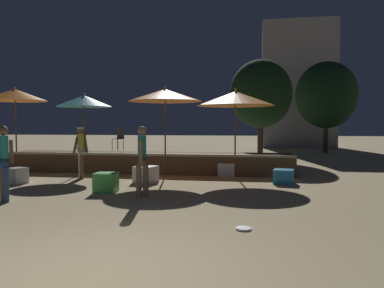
{
  "coord_description": "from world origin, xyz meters",
  "views": [
    {
      "loc": [
        1.83,
        -3.88,
        1.7
      ],
      "look_at": [
        0.0,
        7.12,
        1.15
      ],
      "focal_mm": 35.0,
      "sensor_mm": 36.0,
      "label": 1
    }
  ],
  "objects_px": {
    "cube_seat_0": "(146,174)",
    "cube_seat_2": "(284,176)",
    "frisbee_disc": "(244,228)",
    "person_0": "(4,161)",
    "cube_seat_1": "(226,169)",
    "cube_seat_5": "(106,182)",
    "patio_umbrella_1": "(235,99)",
    "person_2": "(81,150)",
    "bistro_chair_0": "(119,136)",
    "patio_umbrella_2": "(15,95)",
    "bistro_chair_1": "(81,136)",
    "background_tree_0": "(261,94)",
    "patio_umbrella_3": "(165,95)",
    "background_tree_1": "(326,95)",
    "cube_seat_4": "(17,175)",
    "person_1": "(142,159)",
    "patio_umbrella_0": "(84,101)"
  },
  "relations": [
    {
      "from": "cube_seat_0",
      "to": "cube_seat_2",
      "type": "distance_m",
      "value": 4.1
    },
    {
      "from": "cube_seat_4",
      "to": "background_tree_0",
      "type": "height_order",
      "value": "background_tree_0"
    },
    {
      "from": "cube_seat_4",
      "to": "cube_seat_2",
      "type": "bearing_deg",
      "value": 9.29
    },
    {
      "from": "patio_umbrella_1",
      "to": "patio_umbrella_2",
      "type": "xyz_separation_m",
      "value": [
        -8.04,
        0.03,
        0.23
      ]
    },
    {
      "from": "patio_umbrella_2",
      "to": "cube_seat_0",
      "type": "xyz_separation_m",
      "value": [
        5.45,
        -1.69,
        -2.58
      ]
    },
    {
      "from": "frisbee_disc",
      "to": "person_0",
      "type": "bearing_deg",
      "value": 165.49
    },
    {
      "from": "patio_umbrella_2",
      "to": "person_2",
      "type": "bearing_deg",
      "value": -22.05
    },
    {
      "from": "background_tree_0",
      "to": "patio_umbrella_1",
      "type": "bearing_deg",
      "value": -97.83
    },
    {
      "from": "patio_umbrella_1",
      "to": "cube_seat_1",
      "type": "distance_m",
      "value": 2.39
    },
    {
      "from": "patio_umbrella_0",
      "to": "cube_seat_2",
      "type": "distance_m",
      "value": 7.44
    },
    {
      "from": "person_0",
      "to": "person_1",
      "type": "distance_m",
      "value": 3.06
    },
    {
      "from": "patio_umbrella_3",
      "to": "background_tree_1",
      "type": "distance_m",
      "value": 14.64
    },
    {
      "from": "cube_seat_1",
      "to": "bistro_chair_0",
      "type": "relative_size",
      "value": 0.68
    },
    {
      "from": "patio_umbrella_0",
      "to": "cube_seat_0",
      "type": "xyz_separation_m",
      "value": [
        2.83,
        -1.86,
        -2.34
      ]
    },
    {
      "from": "patio_umbrella_2",
      "to": "frisbee_disc",
      "type": "xyz_separation_m",
      "value": [
        8.5,
        -6.41,
        -2.8
      ]
    },
    {
      "from": "cube_seat_5",
      "to": "person_0",
      "type": "distance_m",
      "value": 2.44
    },
    {
      "from": "patio_umbrella_1",
      "to": "bistro_chair_0",
      "type": "bearing_deg",
      "value": 161.87
    },
    {
      "from": "cube_seat_2",
      "to": "bistro_chair_1",
      "type": "distance_m",
      "value": 8.32
    },
    {
      "from": "cube_seat_2",
      "to": "frisbee_disc",
      "type": "height_order",
      "value": "cube_seat_2"
    },
    {
      "from": "patio_umbrella_1",
      "to": "patio_umbrella_3",
      "type": "relative_size",
      "value": 0.97
    },
    {
      "from": "patio_umbrella_3",
      "to": "cube_seat_0",
      "type": "xyz_separation_m",
      "value": [
        -0.28,
        -1.33,
        -2.47
      ]
    },
    {
      "from": "frisbee_disc",
      "to": "bistro_chair_1",
      "type": "bearing_deg",
      "value": 130.01
    },
    {
      "from": "cube_seat_5",
      "to": "background_tree_0",
      "type": "xyz_separation_m",
      "value": [
        4.06,
        10.21,
        3.05
      ]
    },
    {
      "from": "bistro_chair_0",
      "to": "frisbee_disc",
      "type": "distance_m",
      "value": 9.45
    },
    {
      "from": "person_0",
      "to": "bistro_chair_0",
      "type": "xyz_separation_m",
      "value": [
        0.27,
        6.5,
        0.36
      ]
    },
    {
      "from": "cube_seat_4",
      "to": "background_tree_0",
      "type": "relative_size",
      "value": 0.12
    },
    {
      "from": "person_1",
      "to": "background_tree_0",
      "type": "height_order",
      "value": "background_tree_0"
    },
    {
      "from": "cube_seat_0",
      "to": "person_2",
      "type": "xyz_separation_m",
      "value": [
        -2.28,
        0.41,
        0.68
      ]
    },
    {
      "from": "cube_seat_1",
      "to": "cube_seat_5",
      "type": "relative_size",
      "value": 1.04
    },
    {
      "from": "frisbee_disc",
      "to": "cube_seat_2",
      "type": "bearing_deg",
      "value": 78.73
    },
    {
      "from": "cube_seat_2",
      "to": "cube_seat_1",
      "type": "bearing_deg",
      "value": 143.25
    },
    {
      "from": "patio_umbrella_2",
      "to": "cube_seat_5",
      "type": "height_order",
      "value": "patio_umbrella_2"
    },
    {
      "from": "patio_umbrella_1",
      "to": "patio_umbrella_3",
      "type": "bearing_deg",
      "value": -171.87
    },
    {
      "from": "patio_umbrella_3",
      "to": "background_tree_0",
      "type": "height_order",
      "value": "background_tree_0"
    },
    {
      "from": "cube_seat_1",
      "to": "person_2",
      "type": "relative_size",
      "value": 0.37
    },
    {
      "from": "patio_umbrella_3",
      "to": "cube_seat_5",
      "type": "relative_size",
      "value": 5.04
    },
    {
      "from": "frisbee_disc",
      "to": "background_tree_1",
      "type": "xyz_separation_m",
      "value": [
        4.63,
        18.64,
        3.61
      ]
    },
    {
      "from": "patio_umbrella_1",
      "to": "cube_seat_4",
      "type": "height_order",
      "value": "patio_umbrella_1"
    },
    {
      "from": "bistro_chair_1",
      "to": "cube_seat_2",
      "type": "bearing_deg",
      "value": 125.69
    },
    {
      "from": "patio_umbrella_2",
      "to": "cube_seat_4",
      "type": "height_order",
      "value": "patio_umbrella_2"
    },
    {
      "from": "cube_seat_1",
      "to": "background_tree_0",
      "type": "distance_m",
      "value": 7.43
    },
    {
      "from": "bistro_chair_1",
      "to": "cube_seat_4",
      "type": "bearing_deg",
      "value": 55.45
    },
    {
      "from": "cube_seat_2",
      "to": "cube_seat_4",
      "type": "distance_m",
      "value": 7.88
    },
    {
      "from": "cube_seat_5",
      "to": "bistro_chair_0",
      "type": "distance_m",
      "value": 5.26
    },
    {
      "from": "bistro_chair_1",
      "to": "background_tree_0",
      "type": "bearing_deg",
      "value": -178.48
    },
    {
      "from": "person_2",
      "to": "background_tree_0",
      "type": "distance_m",
      "value": 10.19
    },
    {
      "from": "cube_seat_5",
      "to": "person_0",
      "type": "xyz_separation_m",
      "value": [
        -1.75,
        -1.56,
        0.67
      ]
    },
    {
      "from": "cube_seat_1",
      "to": "bistro_chair_1",
      "type": "relative_size",
      "value": 0.68
    },
    {
      "from": "patio_umbrella_2",
      "to": "cube_seat_2",
      "type": "relative_size",
      "value": 4.8
    },
    {
      "from": "cube_seat_4",
      "to": "bistro_chair_0",
      "type": "bearing_deg",
      "value": 67.17
    }
  ]
}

